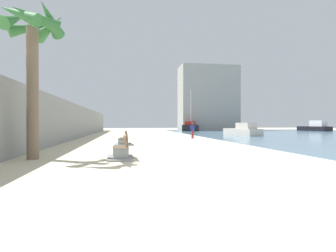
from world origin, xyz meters
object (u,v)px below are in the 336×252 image
object	(u,v)px
person_walking	(193,129)
boat_nearest	(315,127)
boat_far_right	(243,131)
boat_distant	(191,127)
bench_near	(121,153)
palm_tree	(33,41)
bench_far	(124,141)

from	to	relation	value
person_walking	boat_nearest	xyz separation A→B (m)	(30.13, 21.96, -0.16)
person_walking	boat_far_right	distance (m)	9.04
person_walking	boat_distant	size ratio (longest dim) A/B	0.20
bench_near	boat_distant	bearing A→B (deg)	72.32
bench_near	boat_nearest	size ratio (longest dim) A/B	0.32
palm_tree	bench_near	bearing A→B (deg)	-5.14
palm_tree	boat_nearest	world-z (taller)	palm_tree
boat_distant	bench_far	bearing A→B (deg)	-111.56
bench_near	boat_far_right	distance (m)	24.13
boat_distant	boat_far_right	size ratio (longest dim) A/B	1.33
person_walking	boat_distant	distance (m)	25.30
bench_far	boat_far_right	xyz separation A→B (m)	(14.22, 11.81, 0.39)
bench_far	person_walking	distance (m)	9.57
bench_near	boat_far_right	world-z (taller)	boat_far_right
palm_tree	person_walking	bearing A→B (deg)	53.66
palm_tree	bench_near	distance (m)	5.98
bench_far	bench_near	bearing A→B (deg)	-90.30
bench_near	boat_nearest	distance (m)	51.81
boat_nearest	boat_far_right	bearing A→B (deg)	-143.17
palm_tree	bench_near	world-z (taller)	palm_tree
bench_near	boat_nearest	xyz separation A→B (m)	(36.88, 36.39, 0.54)
person_walking	bench_far	bearing A→B (deg)	-134.63
bench_far	boat_nearest	distance (m)	46.73
boat_distant	boat_nearest	world-z (taller)	boat_distant
palm_tree	boat_nearest	bearing A→B (deg)	41.68
boat_far_right	bench_near	bearing A→B (deg)	-126.24
boat_far_right	boat_nearest	xyz separation A→B (m)	(22.62, 16.94, 0.15)
bench_far	person_walking	world-z (taller)	person_walking
palm_tree	boat_distant	world-z (taller)	boat_distant
bench_far	boat_nearest	bearing A→B (deg)	37.97
bench_near	bench_far	xyz separation A→B (m)	(0.04, 7.64, 0.00)
bench_near	person_walking	xyz separation A→B (m)	(6.75, 14.44, 0.69)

